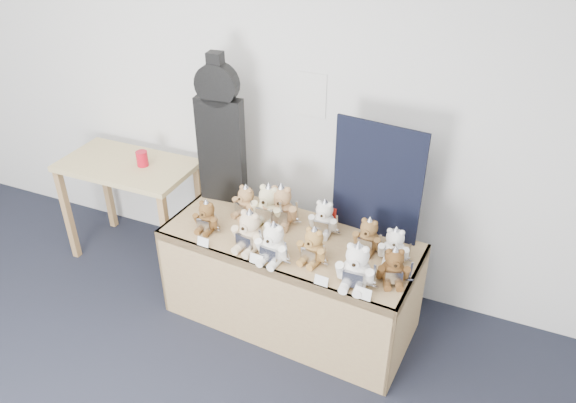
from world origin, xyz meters
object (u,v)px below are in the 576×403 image
at_px(teddy_front_left, 250,232).
at_px(teddy_front_far_right, 356,267).
at_px(display_table, 285,262).
at_px(teddy_front_centre, 273,244).
at_px(red_cup, 142,159).
at_px(teddy_front_right, 313,247).
at_px(teddy_back_centre_right, 324,218).
at_px(side_table, 129,178).
at_px(teddy_back_centre_left, 281,207).
at_px(teddy_back_end, 394,247).
at_px(teddy_front_far_left, 207,217).
at_px(teddy_back_right, 368,236).
at_px(teddy_front_end, 394,267).
at_px(teddy_back_far_left, 246,202).
at_px(teddy_back_left, 269,206).
at_px(guitar_case, 220,132).

relative_size(teddy_front_left, teddy_front_far_right, 0.97).
relative_size(display_table, teddy_front_centre, 5.74).
height_order(red_cup, teddy_front_centre, teddy_front_centre).
height_order(teddy_front_right, teddy_back_centre_right, same).
bearing_deg(teddy_back_centre_right, teddy_front_right, -84.36).
bearing_deg(side_table, teddy_front_far_right, -14.09).
relative_size(red_cup, teddy_back_centre_left, 0.35).
bearing_deg(display_table, red_cup, 170.80).
relative_size(teddy_front_centre, teddy_back_end, 1.14).
bearing_deg(teddy_front_far_left, teddy_back_centre_right, 21.28).
xyz_separation_m(teddy_back_right, teddy_back_end, (0.17, -0.04, 0.00)).
bearing_deg(teddy_front_centre, teddy_front_far_right, 3.09).
relative_size(teddy_front_end, teddy_back_right, 1.02).
bearing_deg(teddy_front_right, display_table, 168.50).
xyz_separation_m(side_table, teddy_front_left, (1.23, -0.40, 0.11)).
distance_m(side_table, teddy_back_centre_right, 1.59).
bearing_deg(teddy_back_far_left, teddy_front_centre, -25.85).
bearing_deg(red_cup, teddy_back_centre_left, -4.43).
bearing_deg(teddy_front_far_right, teddy_front_far_left, 170.89).
relative_size(red_cup, teddy_front_right, 0.43).
distance_m(teddy_front_far_left, teddy_front_right, 0.76).
height_order(side_table, teddy_front_centre, teddy_front_centre).
relative_size(teddy_front_far_left, teddy_back_far_left, 0.95).
bearing_deg(teddy_back_right, red_cup, 179.66).
bearing_deg(teddy_front_centre, teddy_back_far_left, 140.53).
distance_m(teddy_front_right, teddy_back_left, 0.51).
bearing_deg(teddy_back_centre_left, red_cup, 165.55).
bearing_deg(teddy_front_left, teddy_back_centre_right, 53.72).
xyz_separation_m(teddy_front_far_left, teddy_front_right, (0.75, -0.03, 0.01)).
bearing_deg(teddy_back_end, teddy_front_far_right, -122.64).
xyz_separation_m(side_table, teddy_front_far_right, (1.94, -0.47, 0.11)).
height_order(display_table, teddy_front_centre, teddy_front_centre).
bearing_deg(teddy_front_end, teddy_back_centre_right, 130.15).
xyz_separation_m(teddy_front_left, teddy_back_centre_right, (0.36, 0.35, -0.02)).
distance_m(display_table, teddy_back_centre_right, 0.38).
height_order(side_table, teddy_back_centre_left, teddy_back_centre_left).
bearing_deg(teddy_back_centre_left, teddy_front_centre, -82.51).
distance_m(teddy_front_left, teddy_back_far_left, 0.38).
height_order(teddy_front_right, teddy_back_end, teddy_front_right).
relative_size(teddy_front_centre, teddy_back_left, 0.94).
distance_m(display_table, teddy_front_far_left, 0.59).
bearing_deg(teddy_front_end, guitar_case, 142.39).
distance_m(red_cup, teddy_back_centre_right, 1.46).
xyz_separation_m(teddy_front_far_right, teddy_front_end, (0.19, 0.11, -0.02)).
distance_m(display_table, teddy_front_right, 0.35).
bearing_deg(teddy_front_far_right, teddy_front_centre, 176.38).
height_order(teddy_back_centre_right, teddy_back_right, teddy_back_centre_right).
xyz_separation_m(teddy_front_far_left, teddy_back_left, (0.33, 0.24, 0.03)).
xyz_separation_m(teddy_front_far_right, teddy_back_left, (-0.73, 0.38, -0.00)).
bearing_deg(guitar_case, teddy_front_far_left, -82.62).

